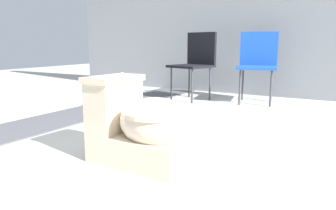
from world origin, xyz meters
The scene contains 7 objects.
ground_plane centered at (0.00, 0.00, 0.00)m, with size 14.00×14.00×0.00m, color #B7B2A8.
gravel_strip centered at (-1.15, 0.50, 0.01)m, with size 0.56×8.00×0.01m, color #4C4C51.
toilet centered at (0.16, -0.08, 0.22)m, with size 0.65×0.41×0.52m.
folding_chair_left centered at (-0.55, 2.14, 0.51)m, with size 0.54×0.54×0.83m.
folding_chair_middle centered at (0.17, 2.32, 0.51)m, with size 0.52×0.52×0.83m.
boulder_near centered at (-1.02, 1.19, 0.13)m, with size 0.47×0.45×0.26m, color gray.
boulder_far centered at (-1.16, 1.09, 0.11)m, with size 0.31×0.24×0.22m, color #B7B2AD.
Camera 1 is at (1.21, -1.60, 0.70)m, focal length 35.00 mm.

